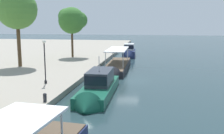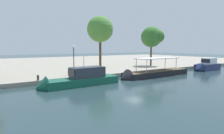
{
  "view_description": "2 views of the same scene",
  "coord_description": "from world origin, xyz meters",
  "px_view_note": "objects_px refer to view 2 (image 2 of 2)",
  "views": [
    {
      "loc": [
        -30.14,
        -2.99,
        6.76
      ],
      "look_at": [
        0.62,
        2.03,
        1.4
      ],
      "focal_mm": 42.03,
      "sensor_mm": 36.0,
      "label": 1
    },
    {
      "loc": [
        -17.03,
        -19.74,
        4.78
      ],
      "look_at": [
        0.96,
        6.93,
        1.41
      ],
      "focal_mm": 30.85,
      "sensor_mm": 36.0,
      "label": 2
    }
  ],
  "objects_px": {
    "tour_boat_2": "(152,74)",
    "mooring_bollard_0": "(38,77)",
    "motor_yacht_1": "(78,81)",
    "tree_3": "(101,30)",
    "lamp_post": "(74,58)",
    "motor_yacht_3": "(206,67)",
    "tree_0": "(152,36)"
  },
  "relations": [
    {
      "from": "tour_boat_2",
      "to": "mooring_bollard_0",
      "type": "relative_size",
      "value": 19.66
    },
    {
      "from": "mooring_bollard_0",
      "to": "tour_boat_2",
      "type": "bearing_deg",
      "value": -10.71
    },
    {
      "from": "motor_yacht_1",
      "to": "tree_3",
      "type": "relative_size",
      "value": 0.97
    },
    {
      "from": "motor_yacht_1",
      "to": "lamp_post",
      "type": "xyz_separation_m",
      "value": [
        1.94,
        5.85,
        2.44
      ]
    },
    {
      "from": "tour_boat_2",
      "to": "motor_yacht_3",
      "type": "bearing_deg",
      "value": 177.82
    },
    {
      "from": "mooring_bollard_0",
      "to": "tree_3",
      "type": "distance_m",
      "value": 20.0
    },
    {
      "from": "motor_yacht_3",
      "to": "mooring_bollard_0",
      "type": "xyz_separation_m",
      "value": [
        -32.44,
        3.47,
        0.21
      ]
    },
    {
      "from": "mooring_bollard_0",
      "to": "motor_yacht_1",
      "type": "bearing_deg",
      "value": -40.32
    },
    {
      "from": "tree_3",
      "to": "tour_boat_2",
      "type": "bearing_deg",
      "value": -83.48
    },
    {
      "from": "tree_0",
      "to": "mooring_bollard_0",
      "type": "bearing_deg",
      "value": -167.06
    },
    {
      "from": "lamp_post",
      "to": "mooring_bollard_0",
      "type": "bearing_deg",
      "value": -157.23
    },
    {
      "from": "motor_yacht_1",
      "to": "motor_yacht_3",
      "type": "distance_m",
      "value": 28.47
    },
    {
      "from": "motor_yacht_1",
      "to": "tree_3",
      "type": "height_order",
      "value": "tree_3"
    },
    {
      "from": "motor_yacht_3",
      "to": "mooring_bollard_0",
      "type": "relative_size",
      "value": 10.7
    },
    {
      "from": "tree_0",
      "to": "tree_3",
      "type": "xyz_separation_m",
      "value": [
        -10.82,
        4.16,
        1.3
      ]
    },
    {
      "from": "tour_boat_2",
      "to": "motor_yacht_3",
      "type": "height_order",
      "value": "motor_yacht_3"
    },
    {
      "from": "mooring_bollard_0",
      "to": "tree_3",
      "type": "bearing_deg",
      "value": 33.4
    },
    {
      "from": "tour_boat_2",
      "to": "tree_3",
      "type": "relative_size",
      "value": 1.31
    },
    {
      "from": "motor_yacht_3",
      "to": "tree_0",
      "type": "bearing_deg",
      "value": -60.2
    },
    {
      "from": "tour_boat_2",
      "to": "lamp_post",
      "type": "distance_m",
      "value": 12.76
    },
    {
      "from": "lamp_post",
      "to": "tree_3",
      "type": "bearing_deg",
      "value": 38.91
    },
    {
      "from": "tour_boat_2",
      "to": "mooring_bollard_0",
      "type": "height_order",
      "value": "tour_boat_2"
    },
    {
      "from": "motor_yacht_1",
      "to": "lamp_post",
      "type": "relative_size",
      "value": 2.33
    },
    {
      "from": "mooring_bollard_0",
      "to": "tree_0",
      "type": "relative_size",
      "value": 0.08
    },
    {
      "from": "motor_yacht_3",
      "to": "lamp_post",
      "type": "height_order",
      "value": "lamp_post"
    },
    {
      "from": "mooring_bollard_0",
      "to": "lamp_post",
      "type": "relative_size",
      "value": 0.16
    },
    {
      "from": "tree_3",
      "to": "lamp_post",
      "type": "bearing_deg",
      "value": -141.09
    },
    {
      "from": "tour_boat_2",
      "to": "motor_yacht_3",
      "type": "distance_m",
      "value": 15.44
    },
    {
      "from": "tour_boat_2",
      "to": "tree_0",
      "type": "bearing_deg",
      "value": -136.33
    },
    {
      "from": "motor_yacht_1",
      "to": "motor_yacht_3",
      "type": "xyz_separation_m",
      "value": [
        28.47,
        -0.1,
        0.14
      ]
    },
    {
      "from": "tree_3",
      "to": "motor_yacht_1",
      "type": "bearing_deg",
      "value": -130.29
    },
    {
      "from": "mooring_bollard_0",
      "to": "motor_yacht_3",
      "type": "bearing_deg",
      "value": -6.1
    }
  ]
}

